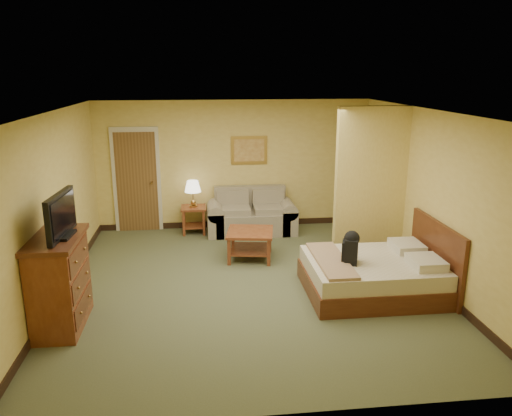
{
  "coord_description": "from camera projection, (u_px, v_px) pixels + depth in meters",
  "views": [
    {
      "loc": [
        -0.7,
        -6.98,
        3.14
      ],
      "look_at": [
        0.18,
        0.6,
        1.04
      ],
      "focal_mm": 35.0,
      "sensor_mm": 36.0,
      "label": 1
    }
  ],
  "objects": [
    {
      "name": "floor",
      "position": [
        249.0,
        285.0,
        7.6
      ],
      "size": [
        6.0,
        6.0,
        0.0
      ],
      "primitive_type": "plane",
      "color": "#515738",
      "rests_on": "ground"
    },
    {
      "name": "ceiling",
      "position": [
        248.0,
        112.0,
        6.91
      ],
      "size": [
        6.0,
        6.0,
        0.0
      ],
      "primitive_type": "plane",
      "rotation": [
        3.14,
        0.0,
        0.0
      ],
      "color": "white",
      "rests_on": "back_wall"
    },
    {
      "name": "back_wall",
      "position": [
        234.0,
        165.0,
        10.13
      ],
      "size": [
        5.5,
        0.02,
        2.6
      ],
      "primitive_type": "cube",
      "color": "#E0C35F",
      "rests_on": "floor"
    },
    {
      "name": "left_wall",
      "position": [
        53.0,
        208.0,
        6.95
      ],
      "size": [
        0.02,
        6.0,
        2.6
      ],
      "primitive_type": "cube",
      "color": "#E0C35F",
      "rests_on": "floor"
    },
    {
      "name": "right_wall",
      "position": [
        429.0,
        197.0,
        7.56
      ],
      "size": [
        0.02,
        6.0,
        2.6
      ],
      "primitive_type": "cube",
      "color": "#E0C35F",
      "rests_on": "floor"
    },
    {
      "name": "partition",
      "position": [
        370.0,
        185.0,
        8.38
      ],
      "size": [
        1.2,
        0.15,
        2.6
      ],
      "primitive_type": "cube",
      "color": "#E0C35F",
      "rests_on": "floor"
    },
    {
      "name": "door",
      "position": [
        137.0,
        181.0,
        9.95
      ],
      "size": [
        0.94,
        0.16,
        2.1
      ],
      "color": "beige",
      "rests_on": "floor"
    },
    {
      "name": "baseboard",
      "position": [
        235.0,
        223.0,
        10.45
      ],
      "size": [
        5.5,
        0.02,
        0.12
      ],
      "primitive_type": "cube",
      "color": "black",
      "rests_on": "floor"
    },
    {
      "name": "loveseat",
      "position": [
        251.0,
        218.0,
        10.02
      ],
      "size": [
        1.76,
        0.82,
        0.89
      ],
      "color": "gray",
      "rests_on": "floor"
    },
    {
      "name": "side_table",
      "position": [
        194.0,
        216.0,
        9.95
      ],
      "size": [
        0.49,
        0.49,
        0.54
      ],
      "color": "maroon",
      "rests_on": "floor"
    },
    {
      "name": "table_lamp",
      "position": [
        193.0,
        187.0,
        9.79
      ],
      "size": [
        0.32,
        0.32,
        0.53
      ],
      "color": "#A2783B",
      "rests_on": "side_table"
    },
    {
      "name": "coffee_table",
      "position": [
        250.0,
        239.0,
        8.58
      ],
      "size": [
        0.89,
        0.89,
        0.5
      ],
      "rotation": [
        0.0,
        0.0,
        -0.17
      ],
      "color": "maroon",
      "rests_on": "floor"
    },
    {
      "name": "wall_picture",
      "position": [
        249.0,
        150.0,
        10.06
      ],
      "size": [
        0.73,
        0.04,
        0.57
      ],
      "color": "#B78E3F",
      "rests_on": "back_wall"
    },
    {
      "name": "dresser",
      "position": [
        60.0,
        282.0,
        6.22
      ],
      "size": [
        0.59,
        1.12,
        1.2
      ],
      "color": "maroon",
      "rests_on": "floor"
    },
    {
      "name": "tv",
      "position": [
        61.0,
        216.0,
        6.0
      ],
      "size": [
        0.25,
        0.89,
        0.54
      ],
      "rotation": [
        0.0,
        0.0,
        -0.07
      ],
      "color": "black",
      "rests_on": "dresser"
    },
    {
      "name": "bed",
      "position": [
        376.0,
        274.0,
        7.27
      ],
      "size": [
        1.94,
        1.61,
        1.04
      ],
      "color": "#4C2211",
      "rests_on": "floor"
    },
    {
      "name": "backpack",
      "position": [
        351.0,
        246.0,
        7.02
      ],
      "size": [
        0.26,
        0.32,
        0.48
      ],
      "rotation": [
        0.0,
        0.0,
        -0.34
      ],
      "color": "black",
      "rests_on": "bed"
    }
  ]
}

